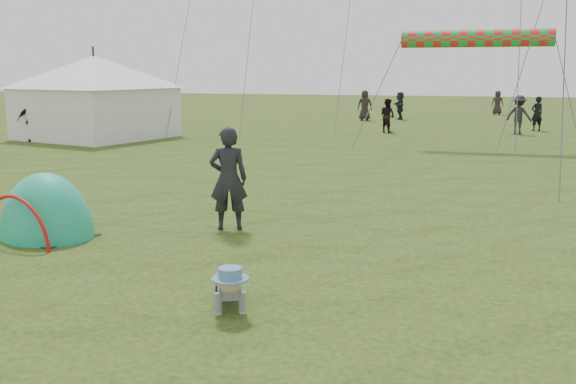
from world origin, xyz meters
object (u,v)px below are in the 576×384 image
(popup_tent, at_px, (48,237))
(event_marquee, at_px, (95,94))
(crawling_toddler, at_px, (229,285))
(standing_adult, at_px, (228,179))

(popup_tent, height_order, event_marquee, event_marquee)
(crawling_toddler, distance_m, event_marquee, 21.72)
(popup_tent, relative_size, event_marquee, 0.42)
(popup_tent, bearing_deg, standing_adult, 40.87)
(standing_adult, bearing_deg, crawling_toddler, 91.78)
(crawling_toddler, relative_size, event_marquee, 0.15)
(popup_tent, distance_m, standing_adult, 3.31)
(crawling_toddler, xyz_separation_m, event_marquee, (-12.97, 17.35, 1.57))
(popup_tent, height_order, standing_adult, standing_adult)
(crawling_toddler, distance_m, standing_adult, 4.09)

